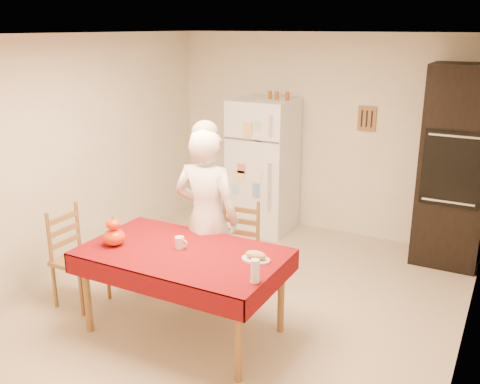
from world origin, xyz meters
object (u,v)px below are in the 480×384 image
Objects in this scene: wine_glass at (255,271)px; bread_plate at (256,259)px; coffee_mug at (180,242)px; oven_cabinet at (455,167)px; dining_table at (183,259)px; chair_far at (237,245)px; seated_woman at (207,219)px; pumpkin_lower at (114,237)px; chair_left at (74,253)px; refrigerator at (263,166)px.

wine_glass is 0.38m from bread_plate.
wine_glass is at bearing -17.18° from coffee_mug.
oven_cabinet is at bearing 65.02° from bread_plate.
dining_table is 1.79× the size of chair_far.
wine_glass is at bearing 132.66° from seated_woman.
chair_far is at bearing 57.60° from pumpkin_lower.
chair_left is (-1.21, -0.04, -0.18)m from dining_table.
coffee_mug is (0.43, -2.54, -0.04)m from refrigerator.
refrigerator reaches higher than bread_plate.
dining_table is 1.23m from chair_left.
oven_cabinet is at bearing 49.46° from pumpkin_lower.
chair_far is 3.96× the size of bread_plate.
oven_cabinet is at bearing 1.18° from refrigerator.
pumpkin_lower is (-0.50, -0.70, -0.03)m from seated_woman.
chair_far is at bearing 124.26° from wine_glass.
seated_woman is at bearing 149.79° from bread_plate.
refrigerator is 2.29m from oven_cabinet.
chair_far is 0.97m from bread_plate.
refrigerator is 2.74m from chair_left.
chair_left is at bearing 168.83° from pumpkin_lower.
refrigerator is 1.79× the size of chair_left.
refrigerator is 1.84m from chair_far.
refrigerator is at bearing -178.82° from oven_cabinet.
chair_left is (-0.73, -2.62, -0.34)m from refrigerator.
chair_left is at bearing -178.01° from dining_table.
coffee_mug is (-1.85, -2.58, -0.29)m from oven_cabinet.
dining_table is at bearing -36.79° from coffee_mug.
wine_glass is (0.79, -0.22, 0.16)m from dining_table.
refrigerator is 17.00× the size of coffee_mug.
pumpkin_lower is 1.38m from wine_glass.
oven_cabinet is 1.28× the size of seated_woman.
refrigerator is 7.08× the size of bread_plate.
pumpkin_lower is 0.80× the size of bread_plate.
wine_glass is (1.27, -2.80, -0.00)m from refrigerator.
chair_far is 9.50× the size of coffee_mug.
dining_table is (0.48, -2.58, -0.16)m from refrigerator.
seated_woman is at bearing -79.02° from refrigerator.
chair_left is 5.40× the size of wine_glass.
oven_cabinet reaches higher than refrigerator.
seated_woman is (-1.88, -2.09, -0.24)m from oven_cabinet.
pumpkin_lower is at bearing -164.40° from dining_table.
refrigerator reaches higher than coffee_mug.
chair_left is 0.71m from pumpkin_lower.
seated_woman is at bearing -131.99° from oven_cabinet.
oven_cabinet is 3.03m from wine_glass.
coffee_mug is at bearing -102.74° from chair_far.
refrigerator reaches higher than pumpkin_lower.
chair_left is at bearing 20.42° from seated_woman.
dining_table is at bearing -169.36° from bread_plate.
pumpkin_lower is at bearing -92.24° from refrigerator.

